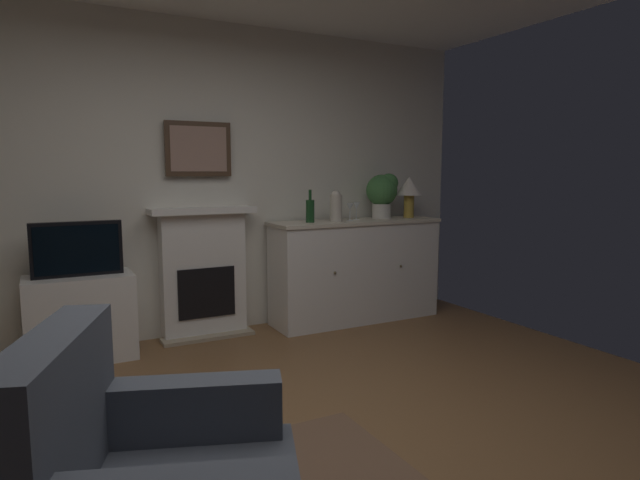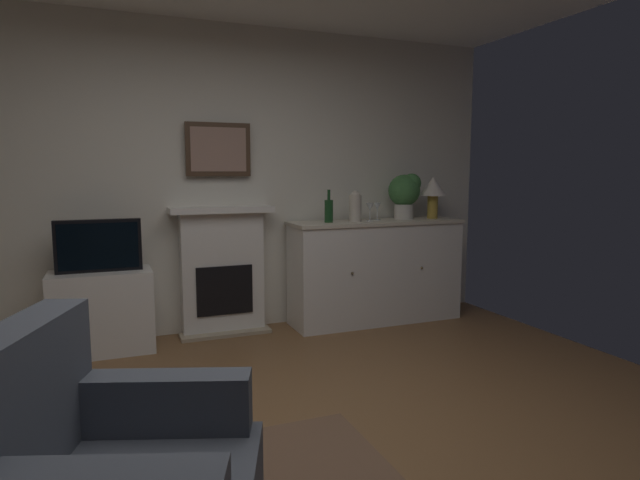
{
  "view_description": "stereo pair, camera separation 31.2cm",
  "coord_description": "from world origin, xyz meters",
  "px_view_note": "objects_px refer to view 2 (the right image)",
  "views": [
    {
      "loc": [
        -1.12,
        -2.13,
        1.39
      ],
      "look_at": [
        0.33,
        0.61,
        1.0
      ],
      "focal_mm": 30.13,
      "sensor_mm": 36.0,
      "label": 1
    },
    {
      "loc": [
        -0.83,
        -2.26,
        1.39
      ],
      "look_at": [
        0.33,
        0.61,
        1.0
      ],
      "focal_mm": 30.13,
      "sensor_mm": 36.0,
      "label": 2
    }
  ],
  "objects_px": {
    "sideboard_cabinet": "(376,271)",
    "table_lamp": "(433,189)",
    "vase_decorative": "(355,206)",
    "potted_plant_small": "(405,192)",
    "tv_cabinet": "(102,312)",
    "fireplace_unit": "(222,270)",
    "wine_glass_left": "(370,208)",
    "framed_picture": "(218,150)",
    "tv_set": "(99,246)",
    "wine_glass_center": "(377,207)",
    "wine_bottle": "(329,210)"
  },
  "relations": [
    {
      "from": "sideboard_cabinet",
      "to": "table_lamp",
      "type": "distance_m",
      "value": 0.97
    },
    {
      "from": "tv_cabinet",
      "to": "wine_glass_left",
      "type": "bearing_deg",
      "value": -1.04
    },
    {
      "from": "tv_set",
      "to": "potted_plant_small",
      "type": "relative_size",
      "value": 1.44
    },
    {
      "from": "fireplace_unit",
      "to": "tv_cabinet",
      "type": "relative_size",
      "value": 1.47
    },
    {
      "from": "wine_glass_center",
      "to": "vase_decorative",
      "type": "bearing_deg",
      "value": -161.72
    },
    {
      "from": "wine_glass_center",
      "to": "table_lamp",
      "type": "bearing_deg",
      "value": -3.88
    },
    {
      "from": "table_lamp",
      "to": "vase_decorative",
      "type": "height_order",
      "value": "table_lamp"
    },
    {
      "from": "table_lamp",
      "to": "potted_plant_small",
      "type": "bearing_deg",
      "value": 170.76
    },
    {
      "from": "vase_decorative",
      "to": "potted_plant_small",
      "type": "distance_m",
      "value": 0.59
    },
    {
      "from": "framed_picture",
      "to": "wine_glass_center",
      "type": "xyz_separation_m",
      "value": [
        1.43,
        -0.18,
        -0.51
      ]
    },
    {
      "from": "tv_set",
      "to": "potted_plant_small",
      "type": "bearing_deg",
      "value": 1.13
    },
    {
      "from": "sideboard_cabinet",
      "to": "wine_glass_center",
      "type": "relative_size",
      "value": 9.87
    },
    {
      "from": "wine_glass_left",
      "to": "framed_picture",
      "type": "bearing_deg",
      "value": 169.32
    },
    {
      "from": "tv_set",
      "to": "table_lamp",
      "type": "bearing_deg",
      "value": 0.16
    },
    {
      "from": "wine_bottle",
      "to": "vase_decorative",
      "type": "relative_size",
      "value": 1.03
    },
    {
      "from": "vase_decorative",
      "to": "potted_plant_small",
      "type": "height_order",
      "value": "potted_plant_small"
    },
    {
      "from": "table_lamp",
      "to": "wine_bottle",
      "type": "xyz_separation_m",
      "value": [
        -1.09,
        -0.01,
        -0.17
      ]
    },
    {
      "from": "fireplace_unit",
      "to": "wine_glass_center",
      "type": "xyz_separation_m",
      "value": [
        1.43,
        -0.14,
        0.52
      ]
    },
    {
      "from": "framed_picture",
      "to": "tv_cabinet",
      "type": "xyz_separation_m",
      "value": [
        -0.98,
        -0.21,
        -1.26
      ]
    },
    {
      "from": "fireplace_unit",
      "to": "table_lamp",
      "type": "height_order",
      "value": "table_lamp"
    },
    {
      "from": "sideboard_cabinet",
      "to": "potted_plant_small",
      "type": "xyz_separation_m",
      "value": [
        0.33,
        0.05,
        0.73
      ]
    },
    {
      "from": "fireplace_unit",
      "to": "potted_plant_small",
      "type": "distance_m",
      "value": 1.85
    },
    {
      "from": "sideboard_cabinet",
      "to": "vase_decorative",
      "type": "relative_size",
      "value": 5.79
    },
    {
      "from": "fireplace_unit",
      "to": "wine_glass_left",
      "type": "relative_size",
      "value": 6.67
    },
    {
      "from": "fireplace_unit",
      "to": "potted_plant_small",
      "type": "height_order",
      "value": "potted_plant_small"
    },
    {
      "from": "wine_glass_left",
      "to": "wine_bottle",
      "type": "bearing_deg",
      "value": 177.58
    },
    {
      "from": "framed_picture",
      "to": "wine_glass_left",
      "type": "height_order",
      "value": "framed_picture"
    },
    {
      "from": "table_lamp",
      "to": "wine_bottle",
      "type": "bearing_deg",
      "value": -179.5
    },
    {
      "from": "wine_glass_center",
      "to": "tv_set",
      "type": "distance_m",
      "value": 2.42
    },
    {
      "from": "wine_glass_center",
      "to": "tv_set",
      "type": "bearing_deg",
      "value": -178.87
    },
    {
      "from": "framed_picture",
      "to": "wine_bottle",
      "type": "bearing_deg",
      "value": -14.16
    },
    {
      "from": "fireplace_unit",
      "to": "vase_decorative",
      "type": "height_order",
      "value": "vase_decorative"
    },
    {
      "from": "framed_picture",
      "to": "wine_glass_left",
      "type": "xyz_separation_m",
      "value": [
        1.32,
        -0.25,
        -0.51
      ]
    },
    {
      "from": "vase_decorative",
      "to": "tv_cabinet",
      "type": "bearing_deg",
      "value": 178.26
    },
    {
      "from": "framed_picture",
      "to": "sideboard_cabinet",
      "type": "xyz_separation_m",
      "value": [
        1.4,
        -0.22,
        -1.11
      ]
    },
    {
      "from": "fireplace_unit",
      "to": "wine_glass_left",
      "type": "distance_m",
      "value": 1.43
    },
    {
      "from": "sideboard_cabinet",
      "to": "wine_bottle",
      "type": "distance_m",
      "value": 0.75
    },
    {
      "from": "table_lamp",
      "to": "fireplace_unit",
      "type": "bearing_deg",
      "value": 174.95
    },
    {
      "from": "wine_glass_center",
      "to": "tv_cabinet",
      "type": "xyz_separation_m",
      "value": [
        -2.4,
        -0.02,
        -0.75
      ]
    },
    {
      "from": "wine_glass_left",
      "to": "vase_decorative",
      "type": "xyz_separation_m",
      "value": [
        -0.16,
        -0.02,
        0.02
      ]
    },
    {
      "from": "framed_picture",
      "to": "vase_decorative",
      "type": "height_order",
      "value": "framed_picture"
    },
    {
      "from": "fireplace_unit",
      "to": "wine_bottle",
      "type": "relative_size",
      "value": 3.79
    },
    {
      "from": "vase_decorative",
      "to": "tv_set",
      "type": "bearing_deg",
      "value": 178.88
    },
    {
      "from": "fireplace_unit",
      "to": "table_lamp",
      "type": "distance_m",
      "value": 2.13
    },
    {
      "from": "wine_bottle",
      "to": "potted_plant_small",
      "type": "distance_m",
      "value": 0.82
    },
    {
      "from": "sideboard_cabinet",
      "to": "vase_decorative",
      "type": "height_order",
      "value": "vase_decorative"
    },
    {
      "from": "sideboard_cabinet",
      "to": "potted_plant_small",
      "type": "relative_size",
      "value": 3.79
    },
    {
      "from": "tv_cabinet",
      "to": "potted_plant_small",
      "type": "bearing_deg",
      "value": 0.64
    },
    {
      "from": "wine_glass_left",
      "to": "tv_set",
      "type": "distance_m",
      "value": 2.31
    },
    {
      "from": "tv_cabinet",
      "to": "potted_plant_small",
      "type": "height_order",
      "value": "potted_plant_small"
    }
  ]
}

